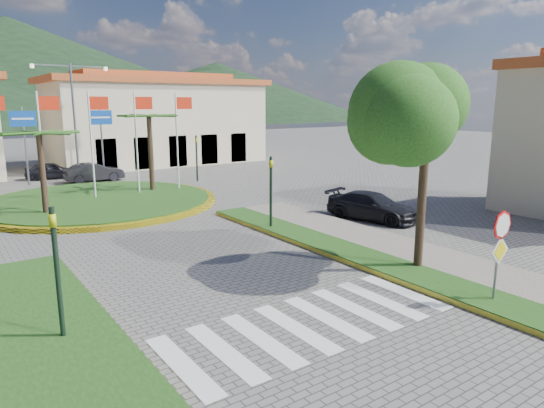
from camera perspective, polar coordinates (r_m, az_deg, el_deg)
ground at (r=10.14m, az=19.79°, el=-21.17°), size 160.00×160.00×0.00m
sidewalk_right at (r=15.72m, az=26.60°, el=-9.33°), size 4.00×28.00×0.15m
verge_right at (r=14.72m, az=24.34°, el=-10.47°), size 1.60×28.00×0.18m
median_left at (r=11.93m, az=-29.10°, el=-16.27°), size 5.00×14.00×0.18m
crosswalk at (r=12.49m, az=4.22°, el=-13.85°), size 8.00×3.00×0.01m
roundabout_island at (r=28.10m, az=-19.74°, el=0.36°), size 12.70×12.70×6.00m
stop_sign at (r=14.27m, az=25.25°, el=-4.04°), size 0.80×0.11×2.65m
deciduous_tree at (r=15.96m, az=17.83°, el=10.42°), size 3.60×3.60×6.80m
traffic_light_left at (r=11.85m, az=-24.02°, el=-6.26°), size 0.15×0.18×3.20m
traffic_light_right at (r=20.65m, az=-0.14°, el=2.14°), size 0.15×0.18×3.20m
traffic_light_far at (r=34.39m, az=-8.87°, el=5.88°), size 0.18×0.15×3.20m
direction_sign_west at (r=36.05m, az=-27.15°, el=7.53°), size 1.60×0.14×5.20m
direction_sign_east at (r=37.10m, az=-19.44°, el=8.24°), size 1.60×0.14×5.20m
street_lamp_centre at (r=35.62m, az=-22.24°, el=9.47°), size 4.80×0.16×8.00m
building_right at (r=46.02m, az=-13.47°, el=9.61°), size 19.08×9.54×8.05m
hill_far_mid at (r=166.42m, az=-28.41°, el=13.73°), size 180.00×180.00×30.00m
hill_far_east at (r=159.62m, az=-6.48°, el=13.01°), size 120.00×120.00×18.00m
car_dark_a at (r=38.71m, az=-24.52°, el=3.62°), size 3.71×1.82×1.22m
car_dark_b at (r=36.17m, az=-20.23°, el=3.53°), size 4.02×1.46×1.32m
car_side_right at (r=23.28m, az=11.72°, el=-0.26°), size 2.92×4.75×1.29m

